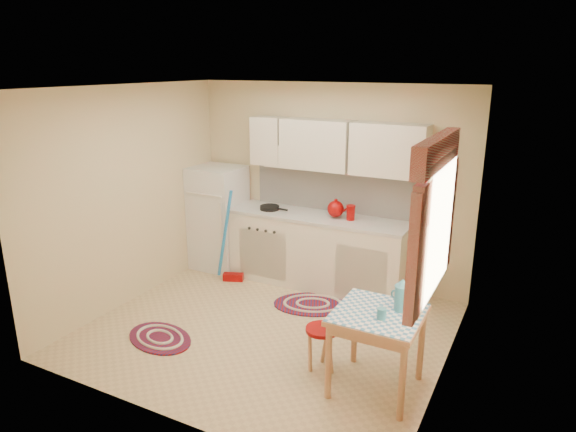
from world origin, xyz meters
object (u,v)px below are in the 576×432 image
at_px(fridge, 218,218).
at_px(table, 376,351).
at_px(stool, 322,348).
at_px(base_cabinets, 318,252).

bearing_deg(fridge, table, -31.47).
xyz_separation_m(fridge, stool, (2.27, -1.66, -0.49)).
height_order(fridge, stool, fridge).
xyz_separation_m(table, stool, (-0.53, 0.05, -0.15)).
xyz_separation_m(fridge, table, (2.80, -1.72, -0.34)).
distance_m(base_cabinets, stool, 1.91).
height_order(base_cabinets, stool, base_cabinets).
bearing_deg(table, fridge, 148.53).
relative_size(fridge, stool, 3.33).
relative_size(base_cabinets, table, 3.12).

